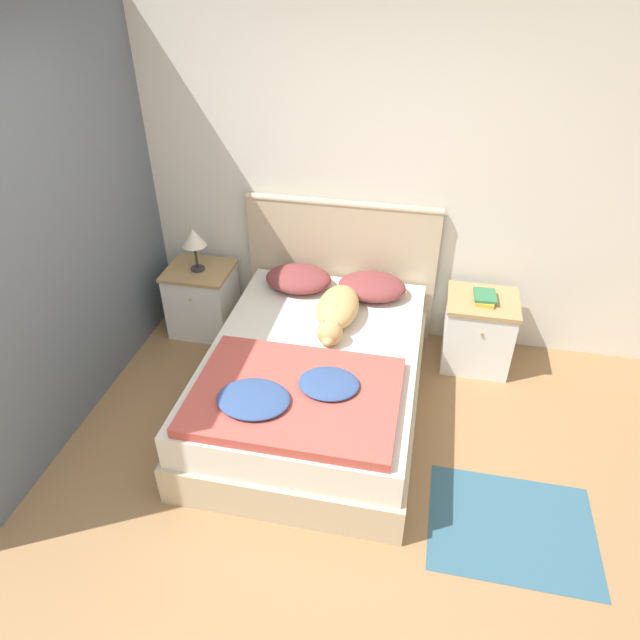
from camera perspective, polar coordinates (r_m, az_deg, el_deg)
name	(u,v)px	position (r m, az deg, el deg)	size (l,w,h in m)	color
ground_plane	(287,531)	(3.46, -3.28, -20.29)	(16.00, 16.00, 0.00)	#997047
wall_back	(354,182)	(4.37, 3.40, 13.65)	(9.00, 0.06, 2.55)	silver
wall_side_left	(74,223)	(4.02, -23.38, 8.92)	(0.06, 3.10, 2.55)	slate
bed	(314,379)	(3.96, -0.60, -5.95)	(1.43, 2.00, 0.52)	#C6B28E
headboard	(341,265)	(4.60, 2.12, 5.49)	(1.51, 0.06, 1.15)	#C6B28E
nightstand_left	(203,299)	(4.83, -11.65, 2.06)	(0.52, 0.47, 0.58)	white
nightstand_right	(478,331)	(4.51, 15.49, -1.09)	(0.52, 0.47, 0.58)	white
pillow_left	(299,279)	(4.42, -2.16, 4.16)	(0.51, 0.40, 0.15)	brown
pillow_right	(372,286)	(4.33, 5.22, 3.36)	(0.51, 0.40, 0.15)	brown
quilt	(294,395)	(3.39, -2.66, -7.51)	(1.22, 0.89, 0.12)	#BC4C42
dog	(337,311)	(4.00, 1.72, 0.91)	(0.29, 0.77, 0.20)	tan
book_stack	(485,297)	(4.34, 16.21, 2.19)	(0.17, 0.22, 0.05)	gold
table_lamp	(194,239)	(4.55, -12.52, 7.91)	(0.19, 0.19, 0.35)	#2D2D33
rug	(511,527)	(3.64, 18.59, -19.02)	(0.93, 0.74, 0.00)	#335B70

